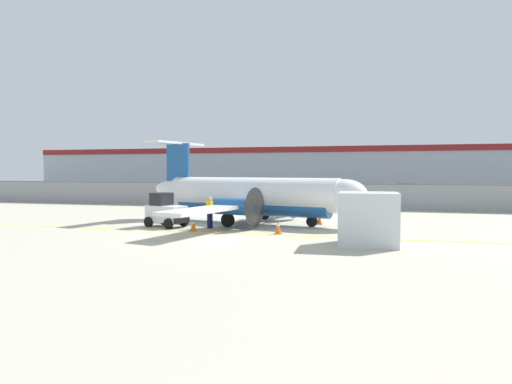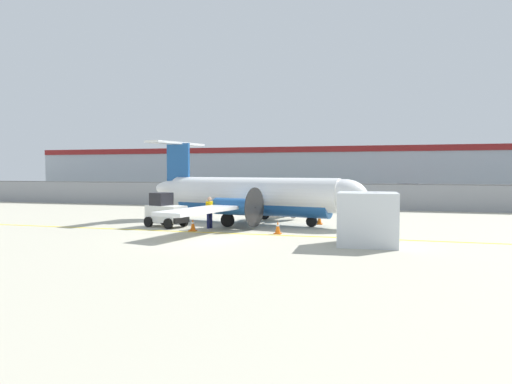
{
  "view_description": "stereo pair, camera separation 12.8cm",
  "coord_description": "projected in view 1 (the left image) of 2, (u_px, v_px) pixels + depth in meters",
  "views": [
    {
      "loc": [
        7.97,
        -19.27,
        3.09
      ],
      "look_at": [
        0.68,
        7.52,
        1.8
      ],
      "focal_mm": 32.0,
      "sensor_mm": 36.0,
      "label": 1
    },
    {
      "loc": [
        8.09,
        -19.23,
        3.09
      ],
      "look_at": [
        0.68,
        7.52,
        1.8
      ],
      "focal_mm": 32.0,
      "sensor_mm": 36.0,
      "label": 2
    }
  ],
  "objects": [
    {
      "name": "background_building",
      "position": [
        324.0,
        170.0,
        66.91
      ],
      "size": [
        91.0,
        8.1,
        6.5
      ],
      "color": "#A8B2BC",
      "rests_on": "ground"
    },
    {
      "name": "parked_car_0",
      "position": [
        153.0,
        192.0,
        46.86
      ],
      "size": [
        4.27,
        2.14,
        1.58
      ],
      "rotation": [
        0.0,
        0.0,
        3.1
      ],
      "color": "gray",
      "rests_on": "parking_lot_strip"
    },
    {
      "name": "traffic_cone_near_right",
      "position": [
        193.0,
        225.0,
        23.39
      ],
      "size": [
        0.36,
        0.36,
        0.64
      ],
      "color": "orange",
      "rests_on": "ground"
    },
    {
      "name": "traffic_cone_far_right",
      "position": [
        319.0,
        219.0,
        26.32
      ],
      "size": [
        0.36,
        0.36,
        0.64
      ],
      "color": "orange",
      "rests_on": "ground"
    },
    {
      "name": "parked_car_4",
      "position": [
        320.0,
        194.0,
        43.14
      ],
      "size": [
        4.37,
        2.4,
        1.58
      ],
      "rotation": [
        0.0,
        0.0,
        3.02
      ],
      "color": "#19662D",
      "rests_on": "parking_lot_strip"
    },
    {
      "name": "parked_car_5",
      "position": [
        373.0,
        192.0,
        46.73
      ],
      "size": [
        4.29,
        2.2,
        1.58
      ],
      "rotation": [
        0.0,
        0.0,
        3.2
      ],
      "color": "red",
      "rests_on": "parking_lot_strip"
    },
    {
      "name": "baggage_tug",
      "position": [
        165.0,
        211.0,
        25.13
      ],
      "size": [
        2.56,
        1.96,
        1.88
      ],
      "rotation": [
        0.0,
        0.0,
        -0.32
      ],
      "color": "silver",
      "rests_on": "ground"
    },
    {
      "name": "traffic_cone_near_left",
      "position": [
        278.0,
        228.0,
        22.32
      ],
      "size": [
        0.36,
        0.36,
        0.64
      ],
      "color": "orange",
      "rests_on": "ground"
    },
    {
      "name": "traffic_cone_far_left",
      "position": [
        226.0,
        219.0,
        26.31
      ],
      "size": [
        0.36,
        0.36,
        0.64
      ],
      "color": "orange",
      "rests_on": "ground"
    },
    {
      "name": "parked_car_2",
      "position": [
        254.0,
        189.0,
        56.25
      ],
      "size": [
        4.29,
        2.19,
        1.58
      ],
      "rotation": [
        0.0,
        0.0,
        3.08
      ],
      "color": "#19662D",
      "rests_on": "parking_lot_strip"
    },
    {
      "name": "perimeter_fence",
      "position": [
        281.0,
        194.0,
        38.1
      ],
      "size": [
        98.0,
        0.1,
        2.1
      ],
      "color": "gray",
      "rests_on": "ground"
    },
    {
      "name": "ground_crew_worker",
      "position": [
        210.0,
        211.0,
        24.44
      ],
      "size": [
        0.45,
        0.53,
        1.7
      ],
      "rotation": [
        0.0,
        0.0,
        2.73
      ],
      "color": "#191E4C",
      "rests_on": "ground"
    },
    {
      "name": "parked_car_7",
      "position": [
        449.0,
        194.0,
        43.38
      ],
      "size": [
        4.4,
        2.45,
        1.58
      ],
      "rotation": [
        0.0,
        0.0,
        0.14
      ],
      "color": "#B28C19",
      "rests_on": "parking_lot_strip"
    },
    {
      "name": "commuter_airplane",
      "position": [
        255.0,
        196.0,
        26.72
      ],
      "size": [
        14.01,
        15.97,
        4.92
      ],
      "rotation": [
        0.0,
        0.0,
        -0.22
      ],
      "color": "white",
      "rests_on": "ground"
    },
    {
      "name": "parked_car_3",
      "position": [
        296.0,
        189.0,
        54.11
      ],
      "size": [
        4.34,
        2.31,
        1.58
      ],
      "rotation": [
        0.0,
        0.0,
        0.09
      ],
      "color": "#19662D",
      "rests_on": "parking_lot_strip"
    },
    {
      "name": "parking_lot_strip",
      "position": [
        303.0,
        199.0,
        49.23
      ],
      "size": [
        98.0,
        17.0,
        0.12
      ],
      "color": "#38383A",
      "rests_on": "ground"
    },
    {
      "name": "parked_car_1",
      "position": [
        210.0,
        190.0,
        53.47
      ],
      "size": [
        4.32,
        2.26,
        1.58
      ],
      "rotation": [
        0.0,
        0.0,
        -0.08
      ],
      "color": "gray",
      "rests_on": "parking_lot_strip"
    },
    {
      "name": "cargo_container",
      "position": [
        368.0,
        219.0,
        18.86
      ],
      "size": [
        2.47,
        2.09,
        2.2
      ],
      "rotation": [
        0.0,
        0.0,
        0.04
      ],
      "color": "silver",
      "rests_on": "ground"
    },
    {
      "name": "parked_car_6",
      "position": [
        405.0,
        190.0,
        51.14
      ],
      "size": [
        4.27,
        2.15,
        1.58
      ],
      "rotation": [
        0.0,
        0.0,
        3.1
      ],
      "color": "red",
      "rests_on": "parking_lot_strip"
    },
    {
      "name": "ground_plane",
      "position": [
        214.0,
        233.0,
        22.73
      ],
      "size": [
        140.0,
        140.0,
        0.01
      ],
      "color": "#B2AD99"
    }
  ]
}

